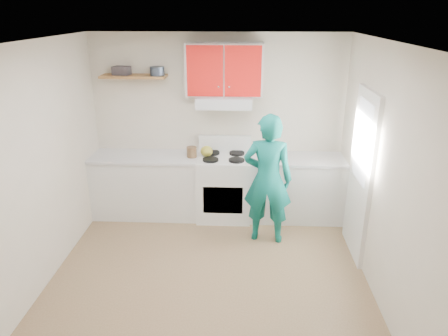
# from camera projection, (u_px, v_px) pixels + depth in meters

# --- Properties ---
(floor) EXTENTS (3.80, 3.80, 0.00)m
(floor) POSITION_uv_depth(u_px,v_px,m) (209.00, 279.00, 4.77)
(floor) COLOR brown
(floor) RESTS_ON ground
(ceiling) EXTENTS (3.60, 3.80, 0.04)m
(ceiling) POSITION_uv_depth(u_px,v_px,m) (205.00, 42.00, 3.85)
(ceiling) COLOR white
(ceiling) RESTS_ON floor
(back_wall) EXTENTS (3.60, 0.04, 2.60)m
(back_wall) POSITION_uv_depth(u_px,v_px,m) (218.00, 125.00, 6.08)
(back_wall) COLOR beige
(back_wall) RESTS_ON floor
(front_wall) EXTENTS (3.60, 0.04, 2.60)m
(front_wall) POSITION_uv_depth(u_px,v_px,m) (180.00, 288.00, 2.54)
(front_wall) COLOR beige
(front_wall) RESTS_ON floor
(left_wall) EXTENTS (0.04, 3.80, 2.60)m
(left_wall) POSITION_uv_depth(u_px,v_px,m) (36.00, 170.00, 4.39)
(left_wall) COLOR beige
(left_wall) RESTS_ON floor
(right_wall) EXTENTS (0.04, 3.80, 2.60)m
(right_wall) POSITION_uv_depth(u_px,v_px,m) (384.00, 176.00, 4.23)
(right_wall) COLOR beige
(right_wall) RESTS_ON floor
(door) EXTENTS (0.05, 0.85, 2.05)m
(door) POSITION_uv_depth(u_px,v_px,m) (361.00, 176.00, 4.98)
(door) COLOR white
(door) RESTS_ON floor
(door_glass) EXTENTS (0.01, 0.55, 0.95)m
(door_glass) POSITION_uv_depth(u_px,v_px,m) (362.00, 142.00, 4.83)
(door_glass) COLOR white
(door_glass) RESTS_ON door
(counter_left) EXTENTS (1.52, 0.60, 0.90)m
(counter_left) POSITION_uv_depth(u_px,v_px,m) (147.00, 186.00, 6.15)
(counter_left) COLOR silver
(counter_left) RESTS_ON floor
(counter_right) EXTENTS (1.32, 0.60, 0.90)m
(counter_right) POSITION_uv_depth(u_px,v_px,m) (296.00, 188.00, 6.06)
(counter_right) COLOR silver
(counter_right) RESTS_ON floor
(stove) EXTENTS (0.76, 0.65, 0.92)m
(stove) POSITION_uv_depth(u_px,v_px,m) (224.00, 187.00, 6.08)
(stove) COLOR white
(stove) RESTS_ON floor
(range_hood) EXTENTS (0.76, 0.44, 0.15)m
(range_hood) POSITION_uv_depth(u_px,v_px,m) (224.00, 102.00, 5.73)
(range_hood) COLOR silver
(range_hood) RESTS_ON back_wall
(upper_cabinets) EXTENTS (1.02, 0.33, 0.70)m
(upper_cabinets) POSITION_uv_depth(u_px,v_px,m) (225.00, 70.00, 5.63)
(upper_cabinets) COLOR red
(upper_cabinets) RESTS_ON back_wall
(shelf) EXTENTS (0.90, 0.30, 0.04)m
(shelf) POSITION_uv_depth(u_px,v_px,m) (134.00, 76.00, 5.74)
(shelf) COLOR brown
(shelf) RESTS_ON back_wall
(books) EXTENTS (0.25, 0.21, 0.12)m
(books) POSITION_uv_depth(u_px,v_px,m) (121.00, 71.00, 5.72)
(books) COLOR #3F383C
(books) RESTS_ON shelf
(tin) EXTENTS (0.25, 0.25, 0.12)m
(tin) POSITION_uv_depth(u_px,v_px,m) (157.00, 71.00, 5.66)
(tin) COLOR #333D4C
(tin) RESTS_ON shelf
(kettle) EXTENTS (0.18, 0.18, 0.15)m
(kettle) POSITION_uv_depth(u_px,v_px,m) (207.00, 151.00, 5.93)
(kettle) COLOR olive
(kettle) RESTS_ON stove
(crock) EXTENTS (0.17, 0.17, 0.17)m
(crock) POSITION_uv_depth(u_px,v_px,m) (192.00, 153.00, 5.90)
(crock) COLOR #4C3721
(crock) RESTS_ON counter_left
(cutting_board) EXTENTS (0.33, 0.26, 0.02)m
(cutting_board) POSITION_uv_depth(u_px,v_px,m) (291.00, 160.00, 5.82)
(cutting_board) COLOR olive
(cutting_board) RESTS_ON counter_right
(silicone_mat) EXTENTS (0.37, 0.33, 0.01)m
(silicone_mat) POSITION_uv_depth(u_px,v_px,m) (332.00, 159.00, 5.89)
(silicone_mat) COLOR red
(silicone_mat) RESTS_ON counter_right
(person) EXTENTS (0.67, 0.48, 1.72)m
(person) POSITION_uv_depth(u_px,v_px,m) (268.00, 179.00, 5.31)
(person) COLOR #0B685F
(person) RESTS_ON floor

